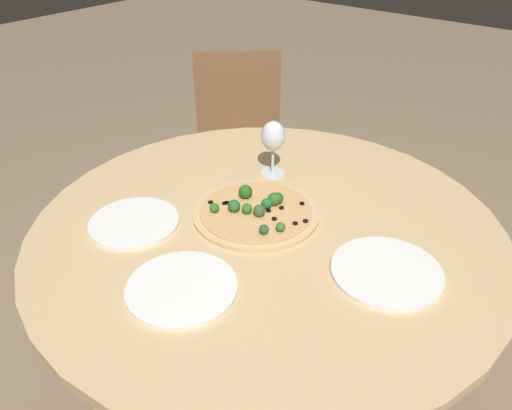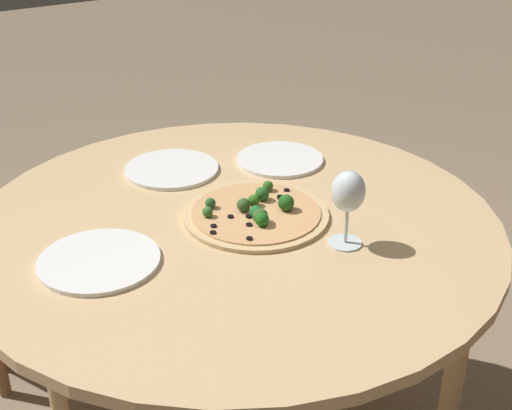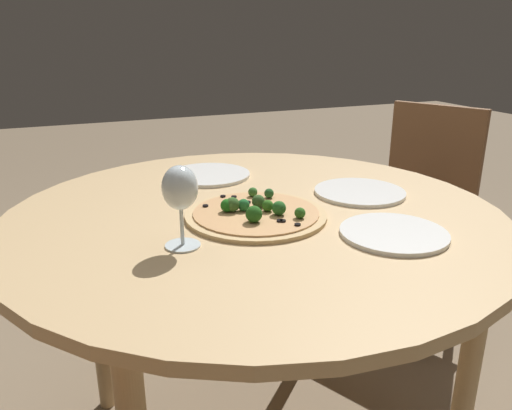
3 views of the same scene
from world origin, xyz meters
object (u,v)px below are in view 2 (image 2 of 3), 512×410
object	(u,v)px
wine_glass	(348,194)
plate_side	(280,159)
plate_near	(172,169)
pizza	(256,213)
plate_far	(99,261)

from	to	relation	value
wine_glass	plate_side	xyz separation A→B (m)	(-0.12, -0.43, -0.11)
wine_glass	plate_near	size ratio (longest dim) A/B	0.70
wine_glass	plate_near	bearing A→B (deg)	-73.73
pizza	plate_far	world-z (taller)	pizza
wine_glass	pizza	bearing A→B (deg)	-64.08
plate_near	plate_side	bearing A→B (deg)	160.53
pizza	plate_side	bearing A→B (deg)	-133.32
wine_glass	plate_near	distance (m)	0.57
plate_near	pizza	bearing A→B (deg)	99.75
pizza	plate_far	distance (m)	0.38
plate_near	plate_side	world-z (taller)	same
pizza	wine_glass	world-z (taller)	wine_glass
plate_far	plate_side	size ratio (longest dim) A/B	1.09
plate_near	plate_side	distance (m)	0.29
wine_glass	plate_near	xyz separation A→B (m)	(0.16, -0.53, -0.11)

